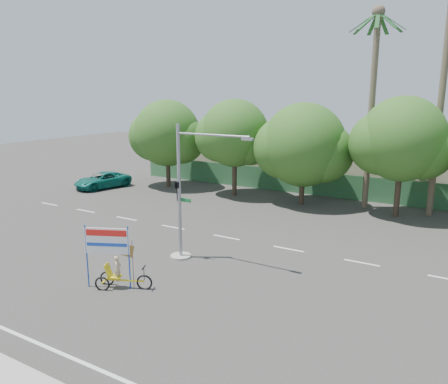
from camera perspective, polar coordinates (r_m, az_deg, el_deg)
The scene contains 13 objects.
ground at distance 19.22m, azimuth -6.62°, elevation -13.52°, with size 120.00×120.00×0.00m, color #33302D.
fence at distance 37.47m, azimuth 13.42°, elevation 0.90°, with size 38.00×0.08×2.00m, color #336B3D.
building_left at distance 45.13m, azimuth 2.97°, elevation 4.50°, with size 12.00×8.00×4.00m, color beige.
building_right at distance 40.32m, azimuth 26.33°, elevation 1.90°, with size 14.00×8.00×3.60m, color beige.
tree_far_left at distance 40.25m, azimuth -7.49°, elevation 7.37°, with size 7.14×6.00×7.96m.
tree_left at distance 36.37m, azimuth 1.34°, elevation 7.37°, with size 6.66×5.60×8.07m.
tree_center at distance 33.96m, azimuth 10.26°, elevation 5.78°, with size 7.62×6.40×7.85m.
tree_right at distance 32.17m, azimuth 22.16°, elevation 6.05°, with size 6.90×5.80×8.36m.
palm_tall at distance 33.33m, azimuth 26.93°, elevation 14.85°, with size 3.73×3.79×17.45m.
palm_short at distance 33.91m, azimuth 18.88°, elevation 12.75°, with size 3.73×3.79×14.45m.
traffic_signal at distance 22.45m, azimuth -5.22°, elevation -1.63°, with size 4.72×1.10×7.00m.
trike_billboard at distance 20.06m, azimuth -14.12°, elevation -8.99°, with size 2.75×1.41×2.93m.
pickup_truck at distance 41.41m, azimuth -15.58°, elevation 1.49°, with size 2.36×5.12×1.42m, color #0E665A.
Camera 1 is at (10.49, -13.68, 8.49)m, focal length 35.00 mm.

